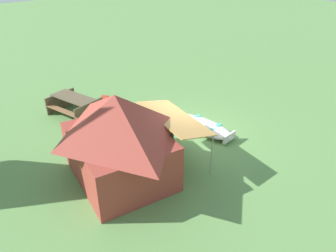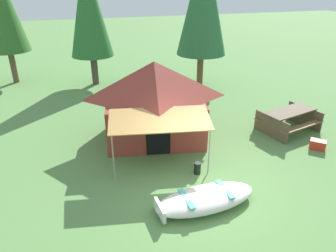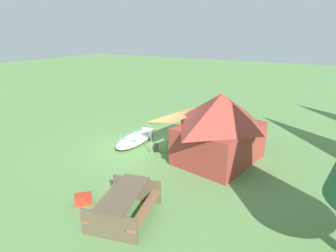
% 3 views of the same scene
% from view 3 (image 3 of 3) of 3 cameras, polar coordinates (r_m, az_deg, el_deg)
% --- Properties ---
extents(ground_plane, '(80.00, 80.00, 0.00)m').
position_cam_3_polar(ground_plane, '(12.55, -4.60, -4.51)').
color(ground_plane, '#5C8949').
extents(beached_rowboat, '(2.67, 1.20, 0.39)m').
position_cam_3_polar(beached_rowboat, '(13.10, -6.64, -2.60)').
color(beached_rowboat, silver).
rests_on(beached_rowboat, ground_plane).
extents(canvas_cabin_tent, '(3.88, 4.39, 2.72)m').
position_cam_3_polar(canvas_cabin_tent, '(11.10, 10.39, -0.12)').
color(canvas_cabin_tent, '#96382E').
rests_on(canvas_cabin_tent, ground_plane).
extents(picnic_table, '(2.29, 1.94, 0.79)m').
position_cam_3_polar(picnic_table, '(8.06, -8.85, -14.91)').
color(picnic_table, brown).
rests_on(picnic_table, ground_plane).
extents(cooler_box, '(0.57, 0.57, 0.31)m').
position_cam_3_polar(cooler_box, '(9.08, -16.69, -13.94)').
color(cooler_box, red).
rests_on(cooler_box, ground_plane).
extents(fuel_can, '(0.26, 0.26, 0.36)m').
position_cam_3_polar(fuel_can, '(12.12, -2.39, -4.41)').
color(fuel_can, black).
rests_on(fuel_can, ground_plane).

